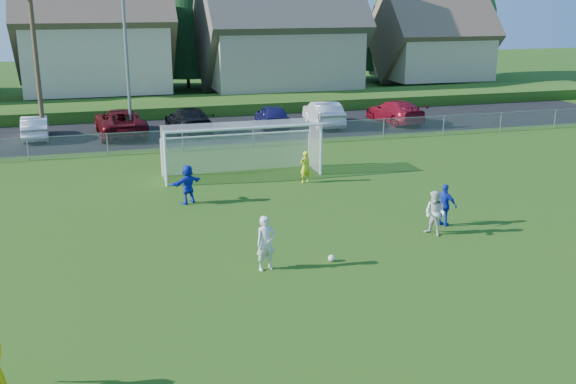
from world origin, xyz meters
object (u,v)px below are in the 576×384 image
car_d (189,120)px  soccer_ball (331,258)px  car_e (272,116)px  car_b (35,127)px  player_blue_a (445,205)px  soccer_goal (241,141)px  player_blue_b (188,184)px  player_white_a (266,243)px  goalkeeper (305,167)px  player_white_b (435,213)px  car_g (395,112)px  car_f (324,114)px  car_c (120,122)px

car_d → soccer_ball: bearing=88.2°
soccer_ball → car_e: bearing=79.9°
car_b → soccer_ball: bearing=111.6°
player_blue_a → car_d: size_ratio=0.30×
car_e → soccer_goal: (-4.50, -11.16, 0.88)m
soccer_ball → player_blue_b: (-3.54, 7.62, 0.70)m
player_blue_b → soccer_goal: 5.02m
player_white_a → car_e: size_ratio=0.40×
goalkeeper → player_white_b: bearing=88.5°
car_b → player_white_a: bearing=106.9°
car_b → car_g: car_g is taller
player_blue_a → player_blue_b: 10.31m
car_b → soccer_goal: 15.35m
player_white_b → car_f: size_ratio=0.33×
goalkeeper → car_e: size_ratio=0.33×
player_white_a → soccer_goal: (1.73, 11.55, 0.75)m
soccer_ball → car_f: car_f is taller
soccer_ball → player_white_b: player_white_b is taller
soccer_ball → car_g: 25.26m
goalkeeper → car_d: size_ratio=0.27×
car_b → car_d: bearing=173.3°
player_blue_b → car_g: bearing=-167.2°
car_c → soccer_goal: size_ratio=0.80×
soccer_ball → car_e: car_e is taller
player_white_a → car_d: player_white_a is taller
soccer_ball → car_d: (-1.40, 22.48, 0.67)m
goalkeeper → car_e: 13.48m
car_d → car_e: size_ratio=1.22×
car_d → car_f: car_f is taller
soccer_ball → player_white_b: 4.61m
soccer_ball → car_b: 25.37m
car_g → soccer_goal: size_ratio=0.69×
car_f → car_c: bearing=1.9°
player_blue_b → car_g: (15.92, 14.40, -0.06)m
player_blue_b → car_e: bearing=-146.1°
goalkeeper → car_f: bearing=-130.0°
player_blue_b → car_c: (-1.98, 15.10, 0.01)m
car_e → car_g: (8.34, -0.64, 0.00)m
player_white_a → car_g: (14.57, 22.07, -0.13)m
goalkeeper → car_c: (-7.58, 13.39, 0.09)m
car_g → car_c: bearing=-9.4°
car_f → car_e: bearing=-2.8°
goalkeeper → car_g: car_g is taller
soccer_ball → player_white_a: size_ratio=0.13×
player_blue_b → car_e: 16.84m
player_white_b → car_b: size_ratio=0.39×
player_white_b → goalkeeper: player_white_b is taller
player_white_b → car_d: bearing=166.4°
car_g → soccer_goal: (-12.84, -10.52, 0.88)m
player_blue_b → car_c: size_ratio=0.27×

